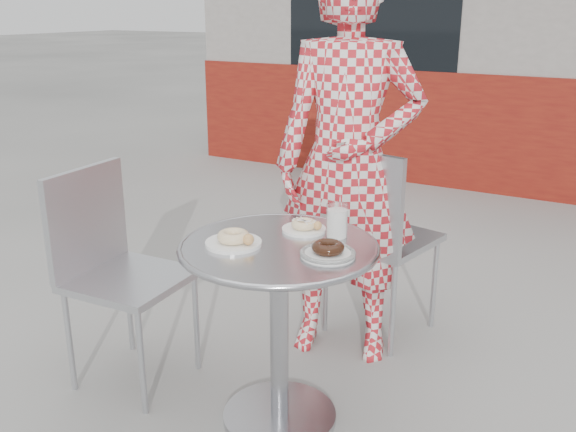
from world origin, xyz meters
The scene contains 10 objects.
ground centered at (0.00, 0.00, 0.00)m, with size 60.00×60.00×0.00m, color #A2A09B.
storefront centered at (0.00, 5.56, 1.49)m, with size 6.02×4.55×3.00m.
bistro_table centered at (-0.02, -0.04, 0.55)m, with size 0.73×0.73×0.73m.
chair_far centered at (0.04, 0.83, 0.29)m, with size 0.53×0.53×0.94m.
chair_left centered at (-0.71, -0.09, 0.28)m, with size 0.46×0.46×0.92m.
seated_person centered at (-0.04, 0.60, 0.88)m, with size 0.64×0.42×1.77m, color red.
plate_far centered at (0.00, 0.13, 0.75)m, with size 0.17×0.17×0.04m.
plate_near centered at (-0.15, -0.12, 0.75)m, with size 0.20×0.20×0.05m.
plate_checker centered at (0.19, -0.05, 0.75)m, with size 0.19×0.19×0.05m.
milk_cup centered at (0.13, 0.13, 0.79)m, with size 0.08×0.08×0.13m.
Camera 1 is at (1.07, -1.88, 1.54)m, focal length 40.00 mm.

